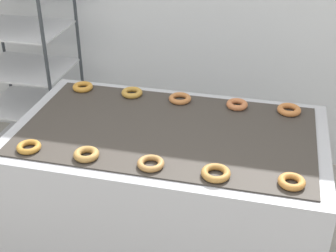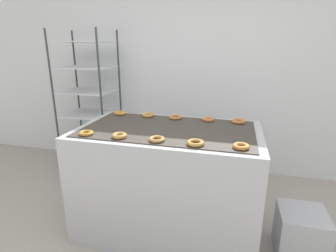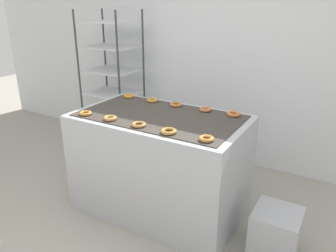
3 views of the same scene
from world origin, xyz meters
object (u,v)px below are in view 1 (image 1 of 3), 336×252
object	(u,v)px
fryer_machine	(168,207)
baking_rack_cart	(22,49)
donut_near_left	(86,154)
donut_near_right	(216,173)
donut_near_leftmost	(29,147)
donut_near_center	(151,163)
donut_far_left	(132,93)
donut_far_right	(237,104)
donut_far_center	(180,98)
donut_far_rightmost	(289,110)
donut_far_leftmost	(83,87)
donut_near_rightmost	(292,182)

from	to	relation	value
fryer_machine	baking_rack_cart	xyz separation A→B (m)	(-1.32, 0.94, 0.45)
donut_near_left	donut_near_right	xyz separation A→B (m)	(0.59, -0.01, -0.00)
donut_near_leftmost	donut_near_center	bearing A→B (deg)	0.28
donut_far_left	donut_near_leftmost	bearing A→B (deg)	-114.27
donut_near_left	donut_far_right	bearing A→B (deg)	46.72
donut_near_center	donut_far_center	bearing A→B (deg)	90.78
donut_far_right	donut_far_rightmost	bearing A→B (deg)	0.73
donut_far_leftmost	baking_rack_cart	bearing A→B (deg)	140.27
donut_near_right	donut_near_rightmost	xyz separation A→B (m)	(0.31, 0.01, 0.00)
baking_rack_cart	donut_far_rightmost	xyz separation A→B (m)	(1.90, -0.61, 0.06)
donut_far_left	donut_far_center	world-z (taller)	donut_far_left
donut_far_leftmost	donut_far_right	distance (m)	0.90
donut_far_leftmost	donut_near_rightmost	bearing A→B (deg)	-28.67
fryer_machine	donut_near_left	bearing A→B (deg)	-132.69
donut_near_center	donut_near_right	distance (m)	0.29
donut_far_center	donut_near_left	bearing A→B (deg)	-114.32
donut_near_leftmost	donut_near_rightmost	xyz separation A→B (m)	(1.19, 0.01, 0.00)
donut_near_rightmost	donut_far_leftmost	bearing A→B (deg)	151.33
fryer_machine	donut_far_rightmost	world-z (taller)	donut_far_rightmost
fryer_machine	donut_far_left	size ratio (longest dim) A/B	13.02
donut_far_left	donut_near_rightmost	bearing A→B (deg)	-35.95
donut_near_rightmost	donut_far_center	size ratio (longest dim) A/B	0.92
baking_rack_cart	donut_far_center	size ratio (longest dim) A/B	14.96
donut_near_right	donut_far_right	xyz separation A→B (m)	(0.02, 0.65, 0.00)
donut_near_leftmost	donut_far_leftmost	bearing A→B (deg)	90.50
baking_rack_cart	donut_far_center	bearing A→B (deg)	-25.24
baking_rack_cart	donut_far_right	bearing A→B (deg)	-20.82
donut_near_left	donut_near_rightmost	distance (m)	0.90
donut_near_leftmost	donut_far_left	xyz separation A→B (m)	(0.30, 0.66, 0.00)
donut_far_leftmost	donut_far_rightmost	distance (m)	1.17
donut_near_left	donut_far_center	size ratio (longest dim) A/B	0.94
donut_near_center	donut_far_left	bearing A→B (deg)	113.93
donut_near_center	donut_far_leftmost	size ratio (longest dim) A/B	1.02
donut_near_right	donut_far_right	bearing A→B (deg)	88.29
donut_far_right	donut_near_leftmost	bearing A→B (deg)	-144.03
fryer_machine	donut_near_rightmost	distance (m)	0.85
donut_near_leftmost	donut_far_leftmost	xyz separation A→B (m)	(-0.01, 0.66, 0.00)
donut_near_left	donut_far_leftmost	distance (m)	0.72
donut_near_leftmost	donut_far_left	distance (m)	0.72
donut_far_center	baking_rack_cart	bearing A→B (deg)	154.76
donut_far_left	donut_near_center	bearing A→B (deg)	-66.07
donut_near_rightmost	donut_far_right	distance (m)	0.70
fryer_machine	donut_near_center	xyz separation A→B (m)	(0.00, -0.32, 0.51)
fryer_machine	donut_near_rightmost	xyz separation A→B (m)	(0.60, -0.32, 0.51)
donut_near_leftmost	donut_near_left	bearing A→B (deg)	0.34
donut_near_center	donut_far_left	size ratio (longest dim) A/B	1.00
donut_near_rightmost	donut_near_left	bearing A→B (deg)	-179.53
donut_near_rightmost	donut_far_leftmost	size ratio (longest dim) A/B	0.97
donut_far_right	donut_far_rightmost	world-z (taller)	same
donut_near_right	donut_far_leftmost	bearing A→B (deg)	142.87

